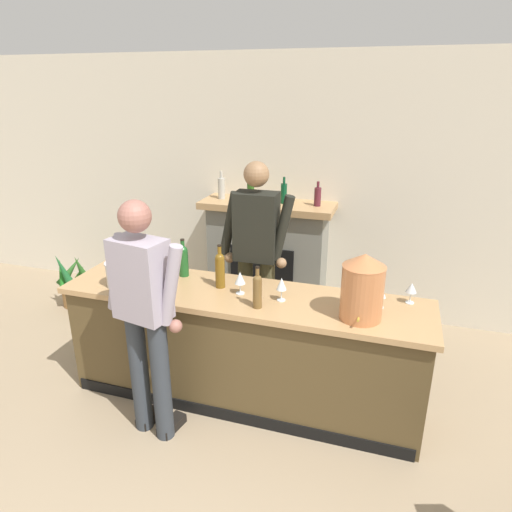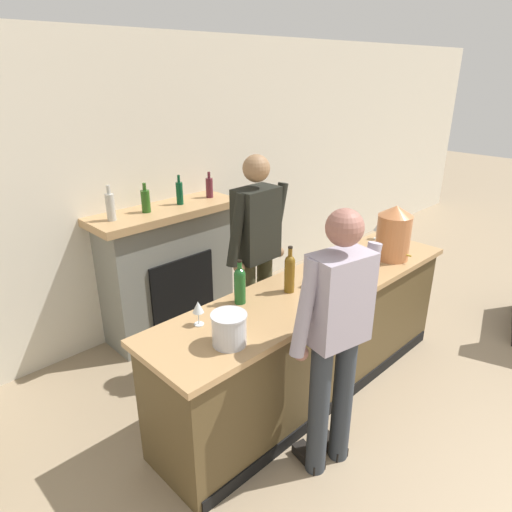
{
  "view_description": "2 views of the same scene",
  "coord_description": "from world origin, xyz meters",
  "px_view_note": "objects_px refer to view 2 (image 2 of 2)",
  "views": [
    {
      "loc": [
        0.93,
        -0.86,
        2.42
      ],
      "look_at": [
        -0.13,
        2.48,
        1.1
      ],
      "focal_mm": 32.0,
      "sensor_mm": 36.0,
      "label": 1
    },
    {
      "loc": [
        -2.55,
        0.19,
        2.44
      ],
      "look_at": [
        -0.31,
        2.5,
        1.11
      ],
      "focal_mm": 32.0,
      "sensor_mm": 36.0,
      "label": 2
    }
  ],
  "objects_px": {
    "wine_glass_front_left": "(342,259)",
    "copper_dispenser": "(394,232)",
    "person_customer": "(336,336)",
    "wine_bottle_cabernet_heavy": "(290,272)",
    "fireplace_stone": "(169,270)",
    "wine_bottle_burgundy_dark": "(240,284)",
    "person_bartender": "(257,256)",
    "wine_glass_near_bucket": "(198,308)",
    "wine_glass_by_dispenser": "(378,228)",
    "wine_glass_mid_counter": "(379,236)",
    "wine_glass_back_row": "(313,271)",
    "ice_bucket_steel": "(229,329)",
    "wine_bottle_port_short": "(349,269)"
  },
  "relations": [
    {
      "from": "wine_bottle_burgundy_dark",
      "to": "wine_bottle_cabernet_heavy",
      "type": "bearing_deg",
      "value": -18.14
    },
    {
      "from": "wine_glass_by_dispenser",
      "to": "wine_bottle_cabernet_heavy",
      "type": "bearing_deg",
      "value": -173.77
    },
    {
      "from": "ice_bucket_steel",
      "to": "person_customer",
      "type": "bearing_deg",
      "value": -42.33
    },
    {
      "from": "wine_glass_front_left",
      "to": "copper_dispenser",
      "type": "bearing_deg",
      "value": -9.71
    },
    {
      "from": "wine_bottle_cabernet_heavy",
      "to": "wine_glass_near_bucket",
      "type": "relative_size",
      "value": 2.12
    },
    {
      "from": "fireplace_stone",
      "to": "wine_bottle_cabernet_heavy",
      "type": "xyz_separation_m",
      "value": [
        0.05,
        -1.5,
        0.45
      ]
    },
    {
      "from": "person_customer",
      "to": "wine_bottle_cabernet_heavy",
      "type": "height_order",
      "value": "person_customer"
    },
    {
      "from": "wine_bottle_cabernet_heavy",
      "to": "wine_glass_near_bucket",
      "type": "height_order",
      "value": "wine_bottle_cabernet_heavy"
    },
    {
      "from": "wine_bottle_cabernet_heavy",
      "to": "wine_bottle_burgundy_dark",
      "type": "xyz_separation_m",
      "value": [
        -0.37,
        0.12,
        -0.01
      ]
    },
    {
      "from": "wine_glass_mid_counter",
      "to": "wine_glass_front_left",
      "type": "height_order",
      "value": "wine_glass_front_left"
    },
    {
      "from": "copper_dispenser",
      "to": "wine_bottle_port_short",
      "type": "bearing_deg",
      "value": -175.18
    },
    {
      "from": "wine_glass_front_left",
      "to": "wine_glass_near_bucket",
      "type": "xyz_separation_m",
      "value": [
        -1.27,
        0.17,
        -0.01
      ]
    },
    {
      "from": "ice_bucket_steel",
      "to": "wine_bottle_port_short",
      "type": "distance_m",
      "value": 1.14
    },
    {
      "from": "person_customer",
      "to": "wine_bottle_burgundy_dark",
      "type": "relative_size",
      "value": 5.53
    },
    {
      "from": "person_bartender",
      "to": "person_customer",
      "type": "bearing_deg",
      "value": -111.32
    },
    {
      "from": "wine_bottle_port_short",
      "to": "wine_glass_by_dispenser",
      "type": "distance_m",
      "value": 1.11
    },
    {
      "from": "person_customer",
      "to": "wine_glass_front_left",
      "type": "xyz_separation_m",
      "value": [
        0.81,
        0.55,
        0.09
      ]
    },
    {
      "from": "wine_bottle_port_short",
      "to": "wine_glass_back_row",
      "type": "bearing_deg",
      "value": 137.11
    },
    {
      "from": "wine_glass_back_row",
      "to": "wine_glass_by_dispenser",
      "type": "distance_m",
      "value": 1.24
    },
    {
      "from": "wine_bottle_port_short",
      "to": "fireplace_stone",
      "type": "bearing_deg",
      "value": 103.87
    },
    {
      "from": "wine_glass_front_left",
      "to": "person_bartender",
      "type": "bearing_deg",
      "value": 123.22
    },
    {
      "from": "wine_glass_mid_counter",
      "to": "wine_bottle_burgundy_dark",
      "type": "bearing_deg",
      "value": 176.02
    },
    {
      "from": "fireplace_stone",
      "to": "wine_bottle_port_short",
      "type": "xyz_separation_m",
      "value": [
        0.43,
        -1.75,
        0.43
      ]
    },
    {
      "from": "wine_bottle_burgundy_dark",
      "to": "wine_bottle_port_short",
      "type": "bearing_deg",
      "value": -26.05
    },
    {
      "from": "wine_bottle_burgundy_dark",
      "to": "wine_glass_front_left",
      "type": "relative_size",
      "value": 1.77
    },
    {
      "from": "fireplace_stone",
      "to": "wine_glass_back_row",
      "type": "distance_m",
      "value": 1.64
    },
    {
      "from": "person_bartender",
      "to": "wine_glass_near_bucket",
      "type": "distance_m",
      "value": 0.98
    },
    {
      "from": "copper_dispenser",
      "to": "wine_bottle_port_short",
      "type": "distance_m",
      "value": 0.72
    },
    {
      "from": "wine_bottle_port_short",
      "to": "ice_bucket_steel",
      "type": "bearing_deg",
      "value": 178.35
    },
    {
      "from": "wine_bottle_burgundy_dark",
      "to": "wine_glass_mid_counter",
      "type": "relative_size",
      "value": 1.95
    },
    {
      "from": "person_bartender",
      "to": "wine_glass_back_row",
      "type": "height_order",
      "value": "person_bartender"
    },
    {
      "from": "person_bartender",
      "to": "wine_bottle_burgundy_dark",
      "type": "xyz_separation_m",
      "value": [
        -0.51,
        -0.36,
        0.05
      ]
    },
    {
      "from": "wine_glass_near_bucket",
      "to": "ice_bucket_steel",
      "type": "bearing_deg",
      "value": -90.83
    },
    {
      "from": "person_bartender",
      "to": "wine_glass_mid_counter",
      "type": "xyz_separation_m",
      "value": [
        1.06,
        -0.47,
        0.02
      ]
    },
    {
      "from": "wine_glass_back_row",
      "to": "wine_glass_front_left",
      "type": "bearing_deg",
      "value": -3.59
    },
    {
      "from": "fireplace_stone",
      "to": "wine_bottle_burgundy_dark",
      "type": "distance_m",
      "value": 1.48
    },
    {
      "from": "wine_glass_back_row",
      "to": "person_customer",
      "type": "bearing_deg",
      "value": -130.34
    },
    {
      "from": "fireplace_stone",
      "to": "wine_glass_back_row",
      "type": "relative_size",
      "value": 8.81
    },
    {
      "from": "person_customer",
      "to": "wine_glass_back_row",
      "type": "height_order",
      "value": "person_customer"
    },
    {
      "from": "wine_bottle_cabernet_heavy",
      "to": "wine_glass_near_bucket",
      "type": "xyz_separation_m",
      "value": [
        -0.75,
        0.09,
        -0.04
      ]
    },
    {
      "from": "person_bartender",
      "to": "wine_bottle_burgundy_dark",
      "type": "relative_size",
      "value": 5.8
    },
    {
      "from": "person_bartender",
      "to": "copper_dispenser",
      "type": "xyz_separation_m",
      "value": [
        0.95,
        -0.67,
        0.14
      ]
    },
    {
      "from": "wine_bottle_burgundy_dark",
      "to": "wine_glass_front_left",
      "type": "height_order",
      "value": "wine_bottle_burgundy_dark"
    },
    {
      "from": "person_bartender",
      "to": "wine_bottle_cabernet_heavy",
      "type": "xyz_separation_m",
      "value": [
        -0.14,
        -0.48,
        0.06
      ]
    },
    {
      "from": "fireplace_stone",
      "to": "wine_glass_front_left",
      "type": "relative_size",
      "value": 8.67
    },
    {
      "from": "wine_bottle_burgundy_dark",
      "to": "wine_glass_mid_counter",
      "type": "height_order",
      "value": "wine_bottle_burgundy_dark"
    },
    {
      "from": "wine_bottle_port_short",
      "to": "wine_glass_by_dispenser",
      "type": "bearing_deg",
      "value": 21.16
    },
    {
      "from": "wine_glass_front_left",
      "to": "fireplace_stone",
      "type": "bearing_deg",
      "value": 109.57
    },
    {
      "from": "wine_glass_near_bucket",
      "to": "wine_glass_back_row",
      "type": "bearing_deg",
      "value": -9.23
    },
    {
      "from": "person_customer",
      "to": "copper_dispenser",
      "type": "height_order",
      "value": "person_customer"
    }
  ]
}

